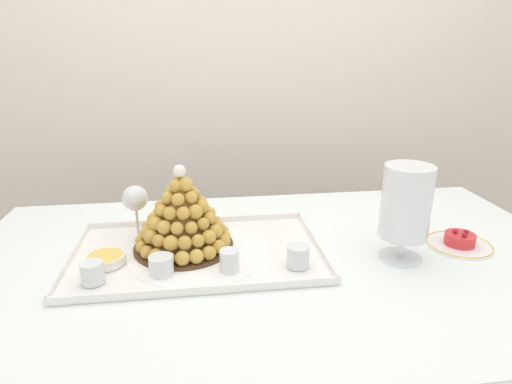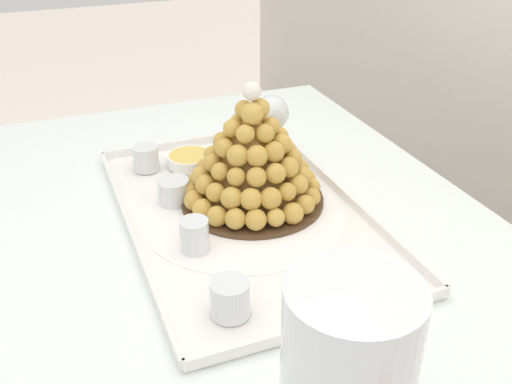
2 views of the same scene
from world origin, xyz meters
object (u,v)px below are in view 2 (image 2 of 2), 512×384
at_px(dessert_cup_centre, 195,236).
at_px(dessert_cup_mid_right, 230,299).
at_px(serving_tray, 243,215).
at_px(croquembouche, 252,159).
at_px(dessert_cup_left, 146,159).
at_px(creme_brulee_ramekin, 190,159).
at_px(wine_glass, 271,115).
at_px(macaron_goblet, 348,375).
at_px(dessert_cup_mid_left, 174,192).

distance_m(dessert_cup_centre, dessert_cup_mid_right, 0.18).
relative_size(serving_tray, croquembouche, 2.46).
distance_m(dessert_cup_left, dessert_cup_centre, 0.33).
distance_m(dessert_cup_mid_right, creme_brulee_ramekin, 0.50).
xyz_separation_m(dessert_cup_left, dessert_cup_mid_right, (0.51, 0.01, 0.00)).
relative_size(dessert_cup_left, creme_brulee_ramekin, 0.54).
distance_m(dessert_cup_centre, creme_brulee_ramekin, 0.33).
distance_m(dessert_cup_mid_right, wine_glass, 0.50).
xyz_separation_m(dessert_cup_mid_right, macaron_goblet, (0.29, 0.02, 0.12)).
height_order(croquembouche, dessert_cup_left, croquembouche).
xyz_separation_m(serving_tray, dessert_cup_mid_right, (0.26, -0.11, 0.03)).
relative_size(serving_tray, wine_glass, 4.13).
bearing_deg(croquembouche, macaron_goblet, -12.40).
bearing_deg(wine_glass, dessert_cup_centre, -44.10).
distance_m(croquembouche, wine_glass, 0.17).
bearing_deg(dessert_cup_mid_left, wine_glass, 109.61).
xyz_separation_m(dessert_cup_left, dessert_cup_mid_left, (0.16, 0.02, -0.00)).
bearing_deg(croquembouche, dessert_cup_centre, -51.91).
relative_size(croquembouche, dessert_cup_mid_right, 4.74).
height_order(dessert_cup_mid_right, wine_glass, wine_glass).
bearing_deg(dessert_cup_mid_right, macaron_goblet, 3.94).
bearing_deg(dessert_cup_mid_right, creme_brulee_ramekin, 170.83).
distance_m(serving_tray, creme_brulee_ramekin, 0.24).
xyz_separation_m(croquembouche, dessert_cup_mid_left, (-0.05, -0.14, -0.07)).
height_order(croquembouche, dessert_cup_mid_left, croquembouche).
xyz_separation_m(dessert_cup_mid_right, wine_glass, (-0.43, 0.24, 0.09)).
bearing_deg(macaron_goblet, dessert_cup_centre, -177.32).
xyz_separation_m(croquembouche, wine_glass, (-0.14, 0.10, 0.02)).
bearing_deg(dessert_cup_left, creme_brulee_ramekin, 82.64).
relative_size(creme_brulee_ramekin, macaron_goblet, 0.39).
height_order(serving_tray, creme_brulee_ramekin, creme_brulee_ramekin).
height_order(dessert_cup_mid_left, wine_glass, wine_glass).
distance_m(dessert_cup_mid_left, dessert_cup_mid_right, 0.35).
relative_size(dessert_cup_mid_right, creme_brulee_ramekin, 0.58).
bearing_deg(dessert_cup_mid_left, dessert_cup_left, -173.12).
distance_m(dessert_cup_mid_left, dessert_cup_centre, 0.17).
distance_m(croquembouche, dessert_cup_mid_left, 0.17).
height_order(dessert_cup_centre, macaron_goblet, macaron_goblet).
height_order(serving_tray, dessert_cup_mid_right, dessert_cup_mid_right).
xyz_separation_m(dessert_cup_mid_left, creme_brulee_ramekin, (-0.15, 0.07, -0.01)).
xyz_separation_m(dessert_cup_centre, creme_brulee_ramekin, (-0.32, 0.08, -0.01)).
height_order(croquembouche, dessert_cup_centre, croquembouche).
bearing_deg(dessert_cup_mid_right, dessert_cup_centre, -179.39).
relative_size(serving_tray, dessert_cup_mid_right, 11.65).
distance_m(serving_tray, dessert_cup_left, 0.28).
bearing_deg(wine_glass, creme_brulee_ramekin, -111.02).
relative_size(serving_tray, dessert_cup_mid_left, 11.11).
bearing_deg(dessert_cup_mid_right, dessert_cup_left, -178.47).
bearing_deg(creme_brulee_ramekin, dessert_cup_mid_left, -26.49).
height_order(dessert_cup_left, macaron_goblet, macaron_goblet).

